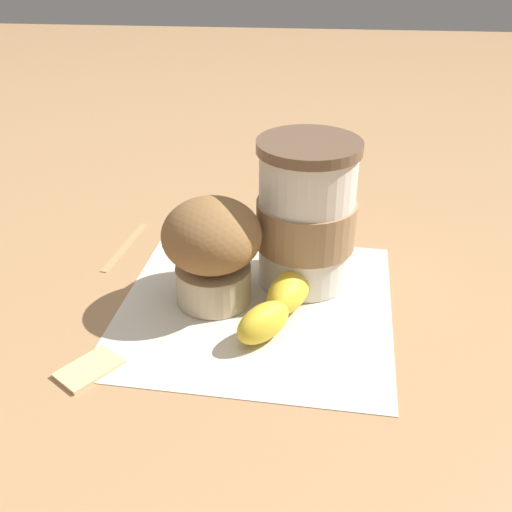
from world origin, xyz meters
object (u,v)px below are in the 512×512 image
at_px(coffee_cup, 306,216).
at_px(sugar_packet, 89,367).
at_px(muffin, 212,247).
at_px(banana, 283,289).

distance_m(coffee_cup, sugar_packet, 0.24).
xyz_separation_m(muffin, banana, (0.00, 0.07, -0.04)).
relative_size(coffee_cup, muffin, 1.40).
xyz_separation_m(coffee_cup, sugar_packet, (0.16, -0.17, -0.07)).
bearing_deg(coffee_cup, banana, -20.92).
xyz_separation_m(muffin, sugar_packet, (0.11, -0.09, -0.05)).
bearing_deg(coffee_cup, muffin, -61.35).
bearing_deg(muffin, sugar_packet, -37.79).
bearing_deg(sugar_packet, banana, 125.58).
height_order(coffee_cup, muffin, coffee_cup).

